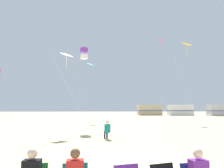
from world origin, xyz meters
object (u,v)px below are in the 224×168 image
Objects in this scene: kite_diamond_white at (67,57)px; kite_diamond_cyan at (90,66)px; rv_van_white at (180,110)px; kite_flyer_standing at (107,129)px; kite_box_violet at (84,53)px; rv_van_silver at (220,110)px; kite_diamond_rainbow at (160,44)px; rv_van_tan at (149,110)px; kite_diamond_gold at (187,47)px.

kite_diamond_cyan is at bearing 85.20° from kite_diamond_white.
kite_diamond_cyan is 1.29× the size of kite_diamond_white.
kite_diamond_white is 1.03× the size of rv_van_white.
rv_van_white is at bearing -133.48° from kite_flyer_standing.
kite_box_violet reaches higher than kite_flyer_standing.
rv_van_white is at bearing 56.75° from kite_diamond_white.
rv_van_silver is at bearing 45.34° from kite_diamond_white.
kite_box_violet is (-2.27, 7.03, 6.86)m from kite_flyer_standing.
kite_diamond_rainbow is at bearing -133.65° from kite_flyer_standing.
kite_diamond_rainbow is 15.03m from kite_box_violet.
kite_diamond_rainbow is 30.41m from rv_van_silver.
kite_diamond_cyan is at bearing -135.51° from rv_van_white.
kite_flyer_standing is at bearing -133.03° from rv_van_silver.
kite_diamond_cyan reaches higher than rv_van_tan.
kite_diamond_white is at bearing -94.80° from kite_diamond_cyan.
kite_diamond_white reaches higher than rv_van_silver.
kite_diamond_rainbow reaches higher than rv_van_white.
kite_diamond_rainbow reaches higher than kite_diamond_white.
kite_box_violet is (1.14, 3.12, 1.21)m from kite_diamond_white.
rv_van_silver is at bearing 44.26° from kite_diamond_rainbow.
kite_diamond_cyan is 1.33× the size of rv_van_white.
kite_diamond_rainbow is at bearing 41.98° from kite_box_violet.
kite_diamond_gold is 0.99× the size of kite_diamond_cyan.
rv_van_white is (19.59, 38.99, 0.78)m from kite_flyer_standing.
kite_diamond_rainbow reaches higher than rv_van_tan.
kite_flyer_standing is 46.63m from rv_van_silver.
kite_diamond_gold is at bearing -110.76° from rv_van_white.
rv_van_white is at bearing 70.57° from kite_diamond_gold.
kite_diamond_rainbow is (8.43, 16.65, 11.19)m from kite_flyer_standing.
kite_flyer_standing is at bearing -118.01° from rv_van_white.
kite_box_violet is (-10.70, -9.62, -4.33)m from kite_diamond_rainbow.
kite_flyer_standing is at bearing -142.59° from kite_diamond_gold.
kite_diamond_white is 0.83× the size of kite_box_violet.
rv_van_silver is at bearing 55.56° from kite_diamond_gold.
kite_flyer_standing is at bearing -81.81° from kite_diamond_cyan.
kite_box_violet is at bearing -138.02° from kite_diamond_rainbow.
kite_diamond_cyan is (-10.79, -0.25, -3.71)m from kite_diamond_rainbow.
rv_van_silver is (16.91, -4.36, 0.00)m from rv_van_tan.
kite_box_violet reaches higher than rv_van_silver.
kite_diamond_gold is 1.30× the size of rv_van_tan.
kite_diamond_rainbow reaches higher than kite_diamond_cyan.
kite_diamond_gold reaches higher than rv_van_tan.
kite_diamond_gold reaches higher than rv_van_white.
kite_flyer_standing is 0.14× the size of kite_box_violet.
kite_flyer_standing is 12.48m from kite_diamond_gold.
kite_diamond_cyan reaches higher than kite_box_violet.
kite_flyer_standing is at bearing -110.09° from rv_van_tan.
kite_diamond_rainbow is 11.41m from kite_diamond_cyan.
kite_diamond_gold is 1.31× the size of rv_van_white.
kite_diamond_rainbow is at bearing 87.65° from kite_diamond_gold.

